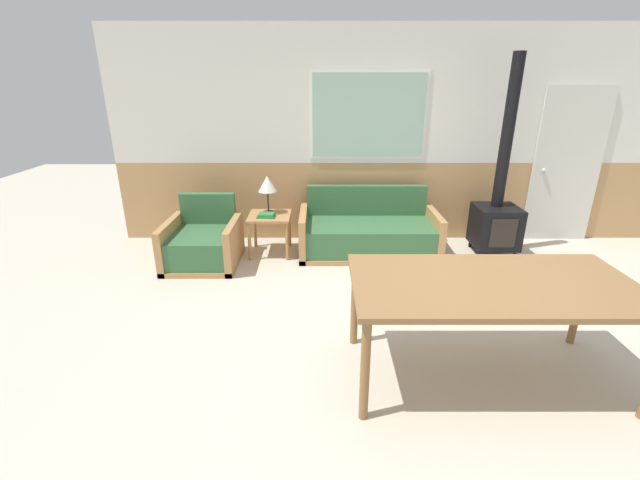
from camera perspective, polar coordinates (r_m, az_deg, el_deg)
The scene contains 10 objects.
ground_plane at distance 3.73m, azimuth 15.07°, elevation -13.84°, with size 16.00×16.00×0.00m, color beige.
wall_back at distance 5.70m, azimuth 9.68°, elevation 13.32°, with size 7.20×0.09×2.70m.
couch at distance 5.39m, azimuth 6.55°, elevation 0.75°, with size 1.70×0.83×0.79m.
armchair at distance 5.24m, azimuth -15.19°, elevation -0.56°, with size 0.83×0.86×0.76m.
side_table at distance 5.32m, azimuth -6.60°, elevation 2.48°, with size 0.51×0.51×0.50m.
table_lamp at distance 5.29m, azimuth -6.91°, elevation 7.31°, with size 0.22×0.22×0.47m.
book_stack at distance 5.21m, azimuth -7.06°, elevation 3.29°, with size 0.23×0.17×0.05m.
dining_table at distance 3.19m, azimuth 22.14°, elevation -6.26°, with size 1.94×0.97×0.78m.
wood_stove at distance 5.68m, azimuth 22.71°, elevation 3.88°, with size 0.51×0.51×2.35m.
entry_door at distance 6.48m, azimuth 30.13°, elevation 8.42°, with size 0.88×0.09×1.99m.
Camera 1 is at (-0.94, -2.96, 2.08)m, focal length 24.00 mm.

